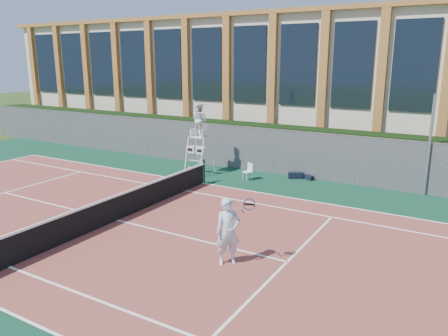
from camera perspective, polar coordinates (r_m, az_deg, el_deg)
The scene contains 13 objects.
ground at distance 15.84m, azimuth -13.81°, elevation -6.73°, with size 120.00×120.00×0.00m, color #233814.
apron at distance 16.52m, azimuth -11.40°, elevation -5.71°, with size 36.00×20.00×0.01m, color #0C3527.
tennis_court at distance 15.84m, azimuth -13.81°, elevation -6.67°, with size 23.77×10.97×0.02m, color brown.
tennis_net at distance 15.66m, azimuth -13.92°, elevation -4.90°, with size 0.10×11.30×1.10m.
fence at distance 22.41m, azimuth 1.80°, elevation 2.66°, with size 40.00×0.06×2.20m, color #595E60, non-canonical shape.
hedge at distance 23.45m, azimuth 3.21°, elevation 3.15°, with size 40.00×1.40×2.20m, color black.
building at distance 30.36m, azimuth 10.33°, elevation 11.20°, with size 45.00×10.60×8.22m.
steel_pole at distance 19.56m, azimuth 25.25°, elevation 2.62°, with size 0.12×0.12×4.18m, color #9EA0A5.
umpire_chair at distance 21.27m, azimuth -3.20°, elevation 6.08°, with size 0.99×1.52×3.53m.
plastic_chair at distance 20.41m, azimuth 3.25°, elevation -0.27°, with size 0.50×0.50×0.80m.
sports_bag_near at distance 20.98m, azimuth 9.35°, elevation -0.95°, with size 0.70×0.28×0.30m, color black.
sports_bag_far at distance 20.90m, azimuth 11.01°, elevation -1.20°, with size 0.52×0.23×0.21m, color black.
tennis_player at distance 11.93m, azimuth 0.55°, elevation -8.27°, with size 1.09×0.86×1.88m.
Camera 1 is at (10.52, -10.50, 5.49)m, focal length 35.00 mm.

